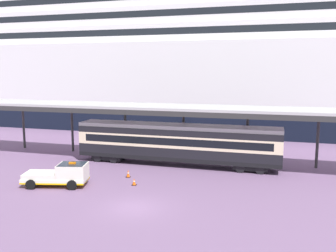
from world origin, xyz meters
The scene contains 8 objects.
ground_plane centered at (0.00, 0.00, 0.00)m, with size 400.00×400.00×0.00m, color slate.
cruise_ship centered at (-18.12, 42.35, 13.31)m, with size 136.05×28.52×38.61m.
platform_canopy centered at (-0.21, 12.54, 5.63)m, with size 46.83×5.22×5.91m.
train_carriage centered at (-0.21, 12.10, 2.30)m, with size 20.34×2.81×4.11m.
service_truck centered at (-7.54, 2.85, 0.99)m, with size 5.53×3.22×2.02m.
traffic_cone_near centered at (-3.23, 6.66, 0.34)m, with size 0.36×0.36×0.70m.
traffic_cone_mid centered at (-1.88, 4.66, 0.30)m, with size 0.36×0.36×0.61m.
dockside_crane centered at (-26.61, 31.10, 16.84)m, with size 13.04×4.40×55.59m.
Camera 1 is at (9.10, -22.85, 9.44)m, focal length 39.42 mm.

